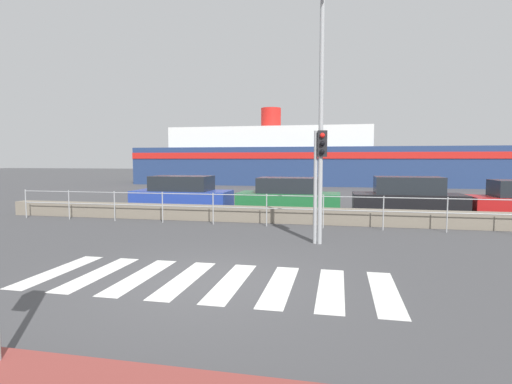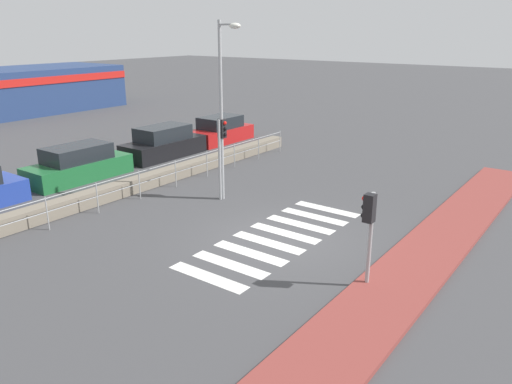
{
  "view_description": "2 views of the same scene",
  "coord_description": "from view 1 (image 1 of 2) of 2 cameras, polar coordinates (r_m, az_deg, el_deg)",
  "views": [
    {
      "loc": [
        2.36,
        -6.89,
        2.25
      ],
      "look_at": [
        0.5,
        2.0,
        1.5
      ],
      "focal_mm": 28.0,
      "sensor_mm": 36.0,
      "label": 1
    },
    {
      "loc": [
        -11.64,
        -7.79,
        6.04
      ],
      "look_at": [
        0.29,
        1.0,
        1.2
      ],
      "focal_mm": 35.0,
      "sensor_mm": 36.0,
      "label": 2
    }
  ],
  "objects": [
    {
      "name": "ground_plane",
      "position": [
        7.62,
        -6.96,
        -12.48
      ],
      "size": [
        160.0,
        160.0,
        0.0
      ],
      "primitive_type": "plane",
      "color": "#424244"
    },
    {
      "name": "crosswalk",
      "position": [
        7.62,
        -6.93,
        -12.46
      ],
      "size": [
        6.75,
        2.4,
        0.01
      ],
      "color": "silver",
      "rests_on": "ground_plane"
    },
    {
      "name": "seawall",
      "position": [
        14.26,
        2.15,
        -3.26
      ],
      "size": [
        20.83,
        0.55,
        0.54
      ],
      "color": "slate",
      "rests_on": "ground_plane"
    },
    {
      "name": "harbor_fence",
      "position": [
        13.35,
        1.53,
        -1.84
      ],
      "size": [
        18.78,
        0.04,
        1.1
      ],
      "color": "#9EA0A3",
      "rests_on": "ground_plane"
    },
    {
      "name": "traffic_light_far",
      "position": [
        10.61,
        9.08,
        4.36
      ],
      "size": [
        0.34,
        0.32,
        2.99
      ],
      "color": "#9EA0A3",
      "rests_on": "ground_plane"
    },
    {
      "name": "streetlamp",
      "position": [
        10.58,
        9.28,
        13.61
      ],
      "size": [
        0.32,
        0.94,
        6.35
      ],
      "color": "#9EA0A3",
      "rests_on": "ground_plane"
    },
    {
      "name": "ferry_boat",
      "position": [
        36.31,
        6.85,
        4.54
      ],
      "size": [
        31.57,
        6.75,
        6.87
      ],
      "color": "navy",
      "rests_on": "ground_plane"
    },
    {
      "name": "parked_car_blue",
      "position": [
        18.6,
        -10.51,
        -0.35
      ],
      "size": [
        4.44,
        1.81,
        1.49
      ],
      "color": "#233D9E",
      "rests_on": "ground_plane"
    },
    {
      "name": "parked_car_green",
      "position": [
        17.35,
        4.69,
        -0.69
      ],
      "size": [
        4.38,
        1.75,
        1.46
      ],
      "color": "#1E6633",
      "rests_on": "ground_plane"
    },
    {
      "name": "parked_car_black",
      "position": [
        17.43,
        20.83,
        -0.84
      ],
      "size": [
        4.35,
        1.75,
        1.54
      ],
      "color": "black",
      "rests_on": "ground_plane"
    }
  ]
}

